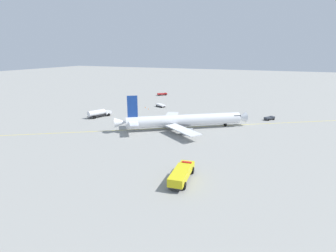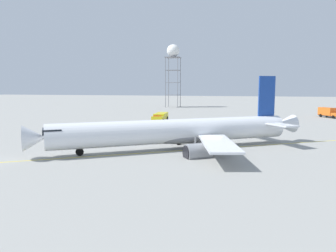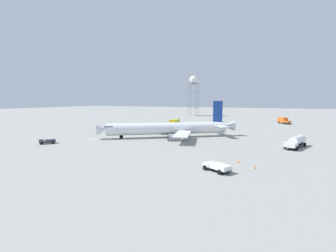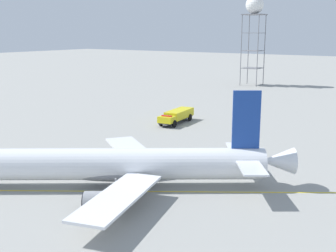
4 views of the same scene
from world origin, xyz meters
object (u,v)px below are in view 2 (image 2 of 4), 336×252
(radar_tower, at_px, (173,54))
(fire_tender_truck, at_px, (160,117))
(airliner_main, at_px, (179,132))
(catering_truck_truck, at_px, (329,112))

(radar_tower, bearing_deg, fire_tender_truck, -79.13)
(airliner_main, relative_size, radar_tower, 1.30)
(airliner_main, xyz_separation_m, radar_tower, (-25.85, 101.88, 22.21))
(catering_truck_truck, xyz_separation_m, fire_tender_truck, (-47.22, -27.50, -0.12))
(airliner_main, relative_size, fire_tender_truck, 3.52)
(airliner_main, height_order, radar_tower, radar_tower)
(airliner_main, xyz_separation_m, fire_tender_truck, (-13.04, 35.17, -1.08))
(catering_truck_truck, relative_size, radar_tower, 0.27)
(airliner_main, xyz_separation_m, catering_truck_truck, (34.18, 62.67, -0.96))
(fire_tender_truck, bearing_deg, radar_tower, -175.43)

